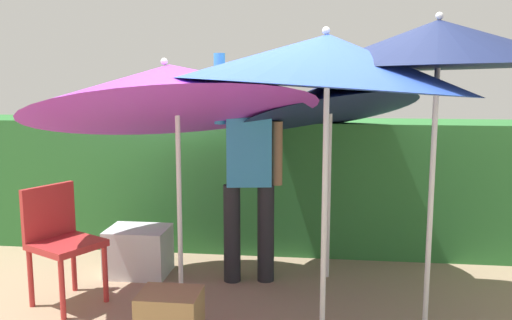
% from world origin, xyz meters
% --- Properties ---
extents(hedge_row, '(8.00, 0.70, 1.27)m').
position_xyz_m(hedge_row, '(0.00, 1.73, 0.63)').
color(hedge_row, '#2D7033').
rests_on(hedge_row, ground_plane).
extents(umbrella_rainbow, '(1.74, 1.73, 2.11)m').
position_xyz_m(umbrella_rainbow, '(1.20, 0.05, 1.91)').
color(umbrella_rainbow, silver).
rests_on(umbrella_rainbow, ground_plane).
extents(umbrella_orange, '(2.15, 2.11, 2.11)m').
position_xyz_m(umbrella_orange, '(-0.60, 0.21, 1.61)').
color(umbrella_orange, silver).
rests_on(umbrella_orange, ground_plane).
extents(umbrella_yellow, '(1.50, 1.45, 1.92)m').
position_xyz_m(umbrella_yellow, '(0.51, 0.91, 1.52)').
color(umbrella_yellow, silver).
rests_on(umbrella_yellow, ground_plane).
extents(umbrella_navy, '(1.89, 1.88, 2.05)m').
position_xyz_m(umbrella_navy, '(0.49, -0.16, 1.80)').
color(umbrella_navy, silver).
rests_on(umbrella_navy, ground_plane).
extents(person_vendor, '(0.56, 0.27, 1.88)m').
position_xyz_m(person_vendor, '(-0.12, 0.76, 0.93)').
color(person_vendor, black).
rests_on(person_vendor, ground_plane).
extents(chair_plastic, '(0.60, 0.60, 0.89)m').
position_xyz_m(chair_plastic, '(-1.46, 0.15, 0.51)').
color(chair_plastic, '#B72D2D').
rests_on(chair_plastic, ground_plane).
extents(cooler_box, '(0.51, 0.41, 0.41)m').
position_xyz_m(cooler_box, '(-1.08, 0.79, 0.20)').
color(cooler_box, silver).
rests_on(cooler_box, ground_plane).
extents(crate_cardboard, '(0.39, 0.32, 0.34)m').
position_xyz_m(crate_cardboard, '(-0.48, -0.38, 0.17)').
color(crate_cardboard, '#9E7A4C').
rests_on(crate_cardboard, ground_plane).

